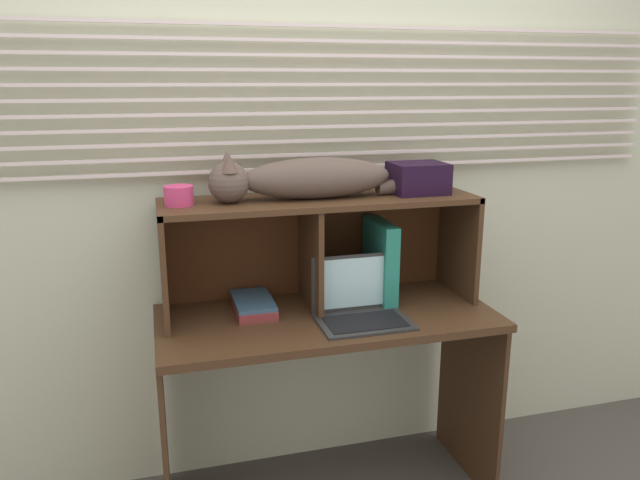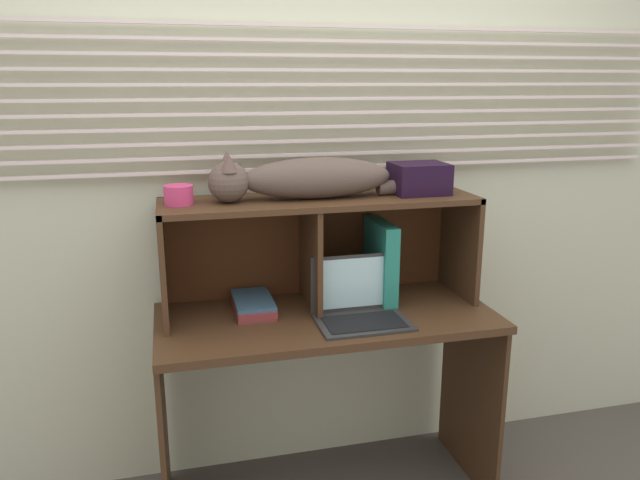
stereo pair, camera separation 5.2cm
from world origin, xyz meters
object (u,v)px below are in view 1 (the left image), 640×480
at_px(cat, 305,179).
at_px(storage_box, 418,178).
at_px(book_stack, 253,305).
at_px(laptop, 361,307).
at_px(small_basket, 179,196).
at_px(binder_upright, 380,261).

relative_size(cat, storage_box, 4.47).
distance_m(book_stack, storage_box, 0.80).
relative_size(laptop, small_basket, 3.26).
bearing_deg(book_stack, cat, 0.07).
bearing_deg(book_stack, small_basket, 179.95).
xyz_separation_m(binder_upright, book_stack, (-0.51, -0.00, -0.14)).
relative_size(laptop, binder_upright, 1.04).
height_order(book_stack, small_basket, small_basket).
xyz_separation_m(cat, storage_box, (0.45, 0.00, -0.02)).
relative_size(book_stack, storage_box, 1.26).
relative_size(book_stack, small_basket, 2.56).
xyz_separation_m(binder_upright, storage_box, (0.15, 0.00, 0.32)).
relative_size(laptop, storage_box, 1.60).
bearing_deg(cat, book_stack, -179.93).
bearing_deg(cat, binder_upright, 0.00).
relative_size(binder_upright, storage_box, 1.54).
xyz_separation_m(cat, laptop, (0.16, -0.18, -0.45)).
relative_size(cat, small_basket, 9.11).
distance_m(laptop, book_stack, 0.41).
bearing_deg(small_basket, binder_upright, 0.00).
distance_m(laptop, storage_box, 0.55).
bearing_deg(small_basket, storage_box, 0.00).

